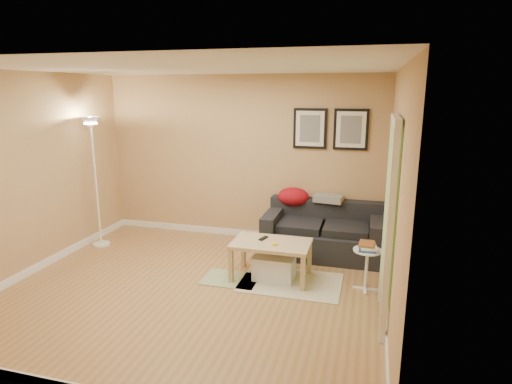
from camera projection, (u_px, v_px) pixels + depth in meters
floor at (194, 288)px, 5.24m from camera, size 4.50×4.50×0.00m
ceiling at (186, 68)px, 4.63m from camera, size 4.50×4.50×0.00m
wall_back at (242, 158)px, 6.81m from camera, size 4.50×0.00×4.50m
wall_front at (77, 243)px, 3.06m from camera, size 4.50×0.00×4.50m
wall_left at (30, 175)px, 5.51m from camera, size 0.00×4.00×4.00m
wall_right at (395, 197)px, 4.35m from camera, size 0.00×4.00×4.00m
baseboard_back at (242, 233)px, 7.09m from camera, size 4.50×0.02×0.10m
baseboard_left at (42, 265)px, 5.80m from camera, size 0.02×4.00×0.10m
baseboard_right at (385, 308)px, 4.65m from camera, size 0.02×4.00×0.10m
sofa at (323, 230)px, 6.23m from camera, size 1.70×0.90×0.75m
red_throw at (293, 197)px, 6.54m from camera, size 0.48×0.36×0.28m
plaid_throw at (329, 198)px, 6.40m from camera, size 0.45×0.32×0.10m
framed_print_left at (310, 129)px, 6.39m from camera, size 0.50×0.04×0.60m
framed_print_right at (351, 130)px, 6.23m from camera, size 0.50×0.04×0.60m
area_rug at (291, 282)px, 5.37m from camera, size 1.25×0.85×0.01m
green_runner at (231, 279)px, 5.47m from camera, size 0.70×0.50×0.01m
coffee_table at (271, 260)px, 5.46m from camera, size 1.13×0.91×0.49m
remote_control at (263, 238)px, 5.51m from camera, size 0.09×0.17×0.02m
tape_roll at (275, 244)px, 5.28m from camera, size 0.07×0.07×0.03m
storage_bin at (274, 267)px, 5.45m from camera, size 0.52×0.38×0.32m
side_table at (366, 270)px, 5.13m from camera, size 0.34×0.34×0.52m
book_stack at (368, 246)px, 5.07m from camera, size 0.23×0.29×0.08m
floor_lamp at (96, 186)px, 6.46m from camera, size 0.26×0.26×1.99m
doorway at (388, 227)px, 4.29m from camera, size 0.12×1.01×2.13m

